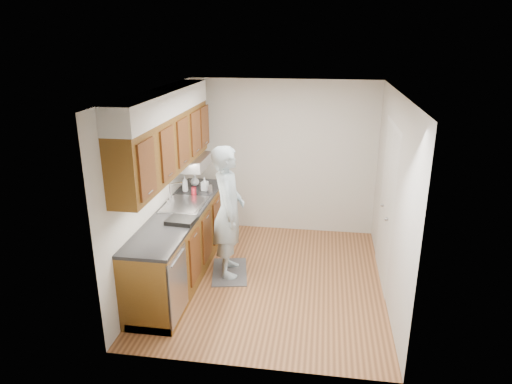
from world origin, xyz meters
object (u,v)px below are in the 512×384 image
soap_bottle_a (185,184)px  steel_can (210,189)px  dish_rack (181,220)px  person (228,203)px  soda_can (194,192)px  soap_bottle_c (195,180)px  soap_bottle_b (205,184)px

soap_bottle_a → steel_can: bearing=-1.3°
dish_rack → soap_bottle_a: bearing=110.2°
person → dish_rack: 0.71m
person → soda_can: size_ratio=15.61×
person → soap_bottle_a: bearing=40.4°
soap_bottle_a → soda_can: bearing=-45.3°
soap_bottle_c → soap_bottle_a: bearing=-103.4°
soap_bottle_a → soap_bottle_c: size_ratio=1.39×
soap_bottle_a → soap_bottle_b: soap_bottle_a is taller
soap_bottle_a → soda_can: size_ratio=1.82×
soda_can → steel_can: 0.27m
person → soap_bottle_b: size_ratio=10.14×
soap_bottle_b → soap_bottle_c: (-0.21, 0.20, -0.01)m
person → soda_can: 0.75m
steel_can → dish_rack: size_ratio=0.33×
soap_bottle_a → dish_rack: soap_bottle_a is taller
dish_rack → steel_can: bearing=91.7°
soap_bottle_c → soda_can: soap_bottle_c is taller
soap_bottle_a → soap_bottle_c: bearing=76.6°
soap_bottle_c → soap_bottle_b: bearing=-43.7°
soap_bottle_c → soda_can: (0.12, -0.47, -0.02)m
steel_can → soap_bottle_c: bearing=137.0°
soap_bottle_a → steel_can: soap_bottle_a is taller
soap_bottle_b → soda_can: bearing=-108.2°
person → soap_bottle_c: 1.17m
person → steel_can: (-0.40, 0.64, -0.04)m
dish_rack → soap_bottle_c: bearing=104.9°
soap_bottle_c → steel_can: 0.43m
steel_can → soap_bottle_a: bearing=178.7°
soap_bottle_b → person: bearing=-55.0°
person → soap_bottle_a: (-0.79, 0.64, 0.03)m
soap_bottle_a → soap_bottle_b: 0.29m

